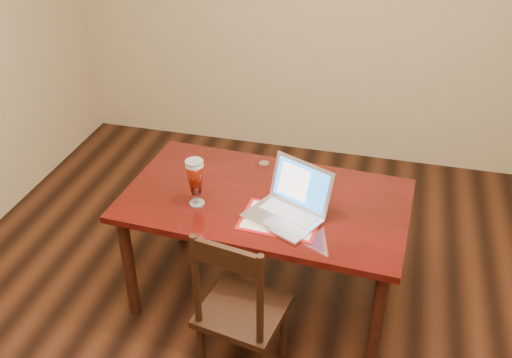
# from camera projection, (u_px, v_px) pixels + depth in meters

# --- Properties ---
(room_shell) EXTENTS (4.51, 5.01, 2.71)m
(room_shell) POSITION_uv_depth(u_px,v_px,m) (284.00, 60.00, 1.94)
(room_shell) COLOR #CAB687
(room_shell) RESTS_ON ground
(dining_table) EXTENTS (1.57, 0.94, 0.98)m
(dining_table) POSITION_uv_depth(u_px,v_px,m) (264.00, 210.00, 3.12)
(dining_table) COLOR #4D0B0A
(dining_table) RESTS_ON ground
(dining_chair) EXTENTS (0.45, 0.44, 0.93)m
(dining_chair) POSITION_uv_depth(u_px,v_px,m) (240.00, 311.00, 2.76)
(dining_chair) COLOR black
(dining_chair) RESTS_ON ground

